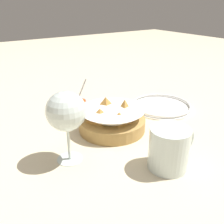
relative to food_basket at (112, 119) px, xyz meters
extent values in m
plane|color=beige|center=(0.02, -0.02, -0.03)|extent=(4.00, 4.00, 0.00)
cylinder|color=#B2894C|center=(0.00, 0.00, -0.01)|extent=(0.20, 0.20, 0.04)
cone|color=white|center=(0.00, 0.00, 0.00)|extent=(0.20, 0.20, 0.07)
cylinder|color=#3D842D|center=(0.00, 0.00, -0.01)|extent=(0.15, 0.15, 0.01)
pyramid|color=#CC8E42|center=(0.04, -0.01, 0.02)|extent=(0.08, 0.09, 0.07)
pyramid|color=#CC8E42|center=(0.01, 0.04, 0.03)|extent=(0.09, 0.08, 0.07)
pyramid|color=#CC8E42|center=(-0.04, 0.00, 0.02)|extent=(0.10, 0.09, 0.06)
pyramid|color=#CC8E42|center=(0.00, -0.04, 0.02)|extent=(0.09, 0.08, 0.05)
cylinder|color=#B7B7BC|center=(-0.02, 0.20, -0.02)|extent=(0.07, 0.07, 0.03)
cylinder|color=#CC4C14|center=(-0.02, 0.20, -0.01)|extent=(0.06, 0.06, 0.02)
cylinder|color=#B7B7BC|center=(0.00, 0.20, 0.03)|extent=(0.06, 0.01, 0.10)
cylinder|color=silver|center=(-0.18, -0.07, -0.03)|extent=(0.06, 0.06, 0.00)
cylinder|color=silver|center=(-0.18, -0.07, 0.01)|extent=(0.01, 0.01, 0.09)
sphere|color=silver|center=(-0.18, -0.07, 0.10)|extent=(0.09, 0.09, 0.09)
sphere|color=#DBD17A|center=(-0.18, -0.07, 0.09)|extent=(0.06, 0.06, 0.06)
cylinder|color=silver|center=(0.00, -0.23, 0.02)|extent=(0.09, 0.09, 0.10)
cylinder|color=orange|center=(0.00, -0.23, 0.00)|extent=(0.08, 0.08, 0.07)
torus|color=silver|center=(0.06, -0.23, 0.02)|extent=(0.07, 0.01, 0.07)
cylinder|color=white|center=(0.25, 0.04, -0.03)|extent=(0.23, 0.23, 0.01)
torus|color=white|center=(0.25, 0.04, -0.02)|extent=(0.22, 0.22, 0.01)
camera|label=1|loc=(-0.38, -0.56, 0.33)|focal=40.00mm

